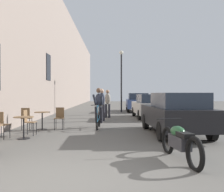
# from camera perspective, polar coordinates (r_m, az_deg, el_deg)

# --- Properties ---
(ground_plane) EXTENTS (88.00, 88.00, 0.00)m
(ground_plane) POSITION_cam_1_polar(r_m,az_deg,el_deg) (4.51, -11.60, -18.46)
(ground_plane) COLOR #5B5954
(building_facade_left) EXTENTS (0.54, 68.00, 9.47)m
(building_facade_left) POSITION_cam_1_polar(r_m,az_deg,el_deg) (18.96, -13.78, 10.45)
(building_facade_left) COLOR gray
(building_facade_left) RESTS_ON ground_plane
(cafe_table_mid) EXTENTS (0.64, 0.64, 0.72)m
(cafe_table_mid) POSITION_cam_1_polar(r_m,az_deg,el_deg) (8.73, -19.28, -5.71)
(cafe_table_mid) COLOR black
(cafe_table_mid) RESTS_ON ground_plane
(cafe_chair_mid_toward_street) EXTENTS (0.40, 0.40, 0.89)m
(cafe_chair_mid_toward_street) POSITION_cam_1_polar(r_m,az_deg,el_deg) (9.40, -18.37, -5.28)
(cafe_chair_mid_toward_street) COLOR black
(cafe_chair_mid_toward_street) RESTS_ON ground_plane
(cafe_chair_mid_toward_wall) EXTENTS (0.45, 0.45, 0.89)m
(cafe_chair_mid_toward_wall) POSITION_cam_1_polar(r_m,az_deg,el_deg) (8.91, -23.74, -5.62)
(cafe_chair_mid_toward_wall) COLOR black
(cafe_chair_mid_toward_wall) RESTS_ON ground_plane
(cafe_table_far) EXTENTS (0.64, 0.64, 0.72)m
(cafe_table_far) POSITION_cam_1_polar(r_m,az_deg,el_deg) (10.74, -15.45, -4.52)
(cafe_table_far) COLOR black
(cafe_table_far) RESTS_ON ground_plane
(cafe_chair_far_toward_street) EXTENTS (0.39, 0.39, 0.89)m
(cafe_chair_far_toward_street) POSITION_cam_1_polar(r_m,az_deg,el_deg) (10.85, -18.76, -4.50)
(cafe_chair_far_toward_street) COLOR black
(cafe_chair_far_toward_street) RESTS_ON ground_plane
(cafe_chair_far_toward_wall) EXTENTS (0.38, 0.38, 0.89)m
(cafe_chair_far_toward_wall) POSITION_cam_1_polar(r_m,az_deg,el_deg) (10.66, -11.74, -4.57)
(cafe_chair_far_toward_wall) COLOR black
(cafe_chair_far_toward_wall) RESTS_ON ground_plane
(cyclist_on_bicycle) EXTENTS (0.52, 1.76, 1.74)m
(cyclist_on_bicycle) POSITION_cam_1_polar(r_m,az_deg,el_deg) (10.83, -3.04, -2.93)
(cyclist_on_bicycle) COLOR black
(cyclist_on_bicycle) RESTS_ON ground_plane
(pedestrian_near) EXTENTS (0.34, 0.24, 1.73)m
(pedestrian_near) POSITION_cam_1_polar(r_m,az_deg,el_deg) (13.52, -2.33, -1.54)
(pedestrian_near) COLOR #26262D
(pedestrian_near) RESTS_ON ground_plane
(pedestrian_mid) EXTENTS (0.36, 0.26, 1.70)m
(pedestrian_mid) POSITION_cam_1_polar(r_m,az_deg,el_deg) (15.36, -0.99, -1.35)
(pedestrian_mid) COLOR #26262D
(pedestrian_mid) RESTS_ON ground_plane
(pedestrian_far) EXTENTS (0.35, 0.26, 1.70)m
(pedestrian_far) POSITION_cam_1_polar(r_m,az_deg,el_deg) (17.45, -2.26, -1.12)
(pedestrian_far) COLOR #26262D
(pedestrian_far) RESTS_ON ground_plane
(street_lamp) EXTENTS (0.32, 0.32, 4.90)m
(street_lamp) POSITION_cam_1_polar(r_m,az_deg,el_deg) (20.25, 2.12, 5.20)
(street_lamp) COLOR black
(street_lamp) RESTS_ON ground_plane
(parked_car_nearest) EXTENTS (1.88, 4.25, 1.49)m
(parked_car_nearest) POSITION_cam_1_polar(r_m,az_deg,el_deg) (9.36, 13.98, -3.72)
(parked_car_nearest) COLOR black
(parked_car_nearest) RESTS_ON ground_plane
(parked_car_second) EXTENTS (1.78, 4.05, 1.43)m
(parked_car_second) POSITION_cam_1_polar(r_m,az_deg,el_deg) (15.25, 8.44, -2.19)
(parked_car_second) COLOR beige
(parked_car_second) RESTS_ON ground_plane
(parked_car_third) EXTENTS (1.91, 4.28, 1.50)m
(parked_car_third) POSITION_cam_1_polar(r_m,az_deg,el_deg) (20.82, 5.74, -1.35)
(parked_car_third) COLOR #384C84
(parked_car_third) RESTS_ON ground_plane
(parked_motorcycle) EXTENTS (0.62, 2.14, 0.92)m
(parked_motorcycle) POSITION_cam_1_polar(r_m,az_deg,el_deg) (5.84, 15.03, -9.96)
(parked_motorcycle) COLOR black
(parked_motorcycle) RESTS_ON ground_plane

